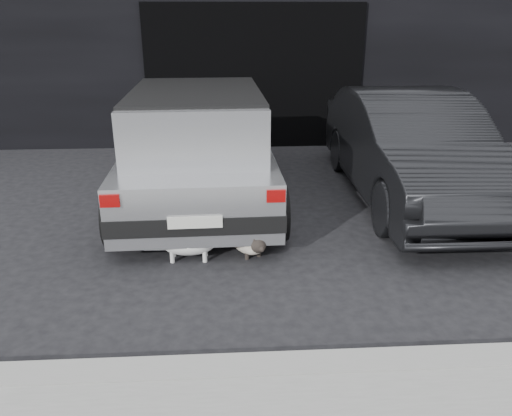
{
  "coord_description": "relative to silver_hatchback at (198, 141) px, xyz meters",
  "views": [
    {
      "loc": [
        0.46,
        -5.46,
        2.42
      ],
      "look_at": [
        0.75,
        -0.77,
        0.58
      ],
      "focal_mm": 35.0,
      "sensor_mm": 36.0,
      "label": 1
    }
  ],
  "objects": [
    {
      "name": "ground",
      "position": [
        -0.08,
        -1.07,
        -0.83
      ],
      "size": [
        80.0,
        80.0,
        0.0
      ],
      "primitive_type": "plane",
      "color": "black",
      "rests_on": "ground"
    },
    {
      "name": "building_facade",
      "position": [
        0.92,
        4.93,
        1.67
      ],
      "size": [
        34.0,
        4.0,
        5.0
      ],
      "primitive_type": "cube",
      "color": "black",
      "rests_on": "ground"
    },
    {
      "name": "garage_opening",
      "position": [
        0.92,
        2.92,
        0.47
      ],
      "size": [
        4.0,
        0.1,
        2.6
      ],
      "primitive_type": "cube",
      "color": "black",
      "rests_on": "ground"
    },
    {
      "name": "curb",
      "position": [
        0.92,
        -3.67,
        -0.77
      ],
      "size": [
        18.0,
        0.25,
        0.12
      ],
      "primitive_type": "cube",
      "color": "gray",
      "rests_on": "ground"
    },
    {
      "name": "silver_hatchback",
      "position": [
        0.0,
        0.0,
        0.0
      ],
      "size": [
        2.13,
        4.16,
        1.52
      ],
      "rotation": [
        0.0,
        0.0,
        0.03
      ],
      "color": "#B6B8BB",
      "rests_on": "ground"
    },
    {
      "name": "second_car",
      "position": [
        2.87,
        -0.07,
        -0.11
      ],
      "size": [
        1.56,
        4.39,
        1.44
      ],
      "primitive_type": "imported",
      "rotation": [
        0.0,
        0.0,
        -0.01
      ],
      "color": "black",
      "rests_on": "ground"
    },
    {
      "name": "cat_siamese",
      "position": [
        0.58,
        -1.7,
        -0.7
      ],
      "size": [
        0.5,
        0.77,
        0.29
      ],
      "rotation": [
        0.0,
        0.0,
        3.57
      ],
      "color": "beige",
      "rests_on": "ground"
    },
    {
      "name": "cat_white",
      "position": [
        0.0,
        -1.8,
        -0.64
      ],
      "size": [
        0.85,
        0.3,
        0.4
      ],
      "rotation": [
        0.0,
        0.0,
        -1.59
      ],
      "color": "silver",
      "rests_on": "ground"
    }
  ]
}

